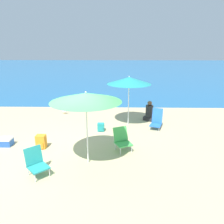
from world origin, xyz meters
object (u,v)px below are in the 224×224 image
(beach_chair_green, at_px, (122,139))
(backpack_teal, at_px, (101,127))
(beach_chair_teal, at_px, (36,162))
(beach_umbrella_green, at_px, (86,97))
(cooler_box, at_px, (6,142))
(person_seated_near, at_px, (149,112))
(beach_chair_blue, at_px, (157,120))
(backpack_orange, at_px, (41,142))
(beach_umbrella_teal, at_px, (129,81))
(seagull, at_px, (65,111))

(beach_chair_green, height_order, backpack_teal, beach_chair_green)
(beach_chair_teal, bearing_deg, beach_umbrella_green, -17.55)
(cooler_box, bearing_deg, beach_umbrella_green, -19.85)
(beach_chair_teal, relative_size, person_seated_near, 0.81)
(person_seated_near, bearing_deg, beach_chair_blue, -136.56)
(backpack_orange, bearing_deg, backpack_teal, 40.00)
(beach_umbrella_green, relative_size, person_seated_near, 2.33)
(beach_umbrella_green, xyz_separation_m, beach_chair_teal, (-1.21, -0.60, -1.50))
(beach_chair_teal, relative_size, backpack_teal, 2.29)
(beach_chair_blue, height_order, beach_chair_teal, beach_chair_blue)
(beach_umbrella_teal, xyz_separation_m, seagull, (-2.94, 1.41, -1.67))
(beach_chair_teal, bearing_deg, cooler_box, 90.69)
(person_seated_near, relative_size, backpack_orange, 1.99)
(beach_umbrella_teal, bearing_deg, backpack_orange, -141.82)
(beach_chair_green, relative_size, beach_chair_teal, 1.00)
(beach_umbrella_green, bearing_deg, beach_umbrella_teal, 67.98)
(beach_umbrella_green, distance_m, cooler_box, 3.44)
(beach_umbrella_teal, xyz_separation_m, beach_chair_green, (-0.30, -2.28, -1.46))
(seagull, bearing_deg, cooler_box, -107.78)
(beach_chair_blue, distance_m, person_seated_near, 0.95)
(backpack_orange, bearing_deg, cooler_box, 172.94)
(beach_umbrella_green, height_order, person_seated_near, beach_umbrella_green)
(beach_chair_teal, height_order, backpack_teal, beach_chair_teal)
(backpack_teal, bearing_deg, beach_chair_green, -63.61)
(beach_umbrella_green, height_order, beach_chair_green, beach_umbrella_green)
(beach_chair_teal, xyz_separation_m, seagull, (-0.47, 5.11, -0.21))
(beach_umbrella_green, distance_m, beach_chair_blue, 3.90)
(seagull, bearing_deg, backpack_orange, -88.49)
(beach_umbrella_green, relative_size, beach_chair_blue, 2.60)
(backpack_orange, relative_size, seagull, 1.61)
(beach_chair_teal, xyz_separation_m, person_seated_near, (3.40, 4.27, 0.00))
(beach_umbrella_teal, height_order, beach_chair_green, beach_umbrella_teal)
(beach_umbrella_teal, bearing_deg, backpack_teal, -145.08)
(beach_chair_teal, bearing_deg, beach_chair_green, -10.77)
(beach_chair_teal, xyz_separation_m, backpack_orange, (-0.38, 1.46, -0.13))
(backpack_orange, xyz_separation_m, seagull, (-0.10, 3.64, -0.07))
(beach_chair_blue, distance_m, beach_chair_green, 2.36)
(backpack_orange, relative_size, backpack_teal, 1.41)
(beach_umbrella_green, distance_m, person_seated_near, 4.52)
(beach_umbrella_teal, distance_m, backpack_teal, 2.11)
(beach_umbrella_green, xyz_separation_m, beach_chair_blue, (2.34, 2.72, -1.52))
(beach_umbrella_teal, relative_size, backpack_teal, 6.52)
(beach_umbrella_teal, xyz_separation_m, person_seated_near, (0.94, 0.57, -1.46))
(beach_umbrella_green, relative_size, cooler_box, 4.86)
(beach_chair_teal, bearing_deg, beach_chair_blue, -0.86)
(beach_chair_green, distance_m, seagull, 4.54)
(beach_chair_green, relative_size, backpack_orange, 1.62)
(beach_chair_green, relative_size, person_seated_near, 0.81)
(beach_chair_blue, bearing_deg, beach_chair_green, -105.09)
(beach_umbrella_green, height_order, beach_chair_blue, beach_umbrella_green)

